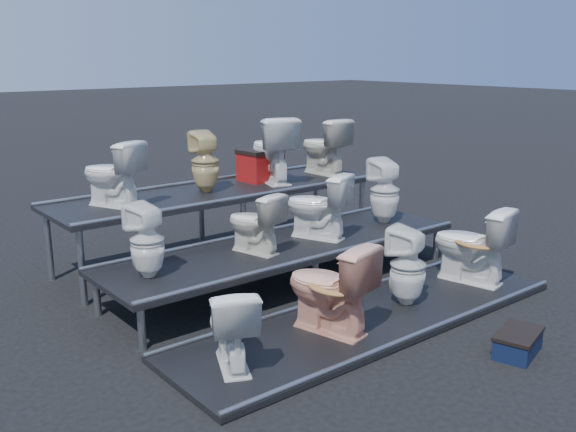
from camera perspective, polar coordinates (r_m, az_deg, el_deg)
ground at (r=7.16m, az=-0.13°, el=-6.09°), size 80.00×80.00×0.00m
tier_front at (r=6.26m, az=7.43°, el=-9.01°), size 4.20×1.20×0.06m
tier_mid at (r=7.08m, az=-0.13°, el=-4.34°), size 4.20×1.20×0.46m
tier_back at (r=8.04m, az=-5.93°, el=-0.66°), size 4.20×1.20×0.86m
toilet_0 at (r=5.16m, az=-5.06°, el=-9.68°), size 0.63×0.77×0.68m
toilet_1 at (r=5.73m, az=3.69°, el=-6.32°), size 0.65×0.91×0.84m
toilet_2 at (r=6.45m, az=10.59°, el=-4.37°), size 0.44×0.45×0.79m
toilet_3 at (r=7.22m, az=15.96°, el=-2.43°), size 0.64×0.91×0.85m
toilet_4 at (r=6.06m, az=-12.42°, el=-2.14°), size 0.39×0.40×0.70m
toilet_5 at (r=6.67m, az=-3.02°, el=-0.60°), size 0.50×0.69×0.64m
toilet_6 at (r=7.19m, az=2.62°, el=0.92°), size 0.66×0.83×0.74m
toilet_7 at (r=7.94m, az=8.59°, el=2.23°), size 0.42×0.43×0.79m
toilet_8 at (r=7.23m, az=-15.40°, el=3.65°), size 0.66×0.81×0.72m
toilet_9 at (r=7.76m, az=-7.37°, el=4.80°), size 0.38×0.38×0.74m
toilet_10 at (r=8.31m, az=-1.44°, el=5.95°), size 0.70×0.94×0.85m
toilet_11 at (r=8.89m, az=3.19°, el=6.21°), size 0.43×0.76×0.77m
red_crate at (r=8.47m, az=-2.46°, el=4.41°), size 0.54×0.45×0.36m
step_stool at (r=5.89m, az=19.74°, el=-10.69°), size 0.55×0.41×0.17m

